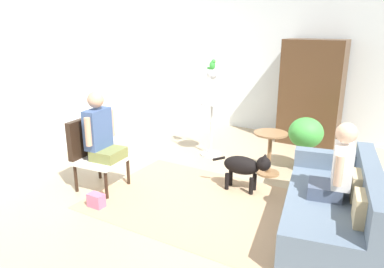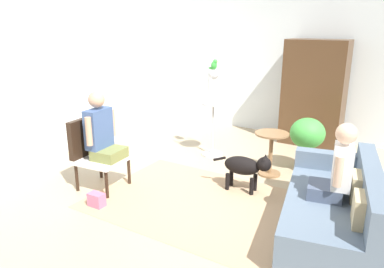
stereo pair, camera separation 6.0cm
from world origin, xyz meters
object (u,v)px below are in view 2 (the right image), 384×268
Objects in this scene: person_on_couch at (337,168)px; bird_cage_stand at (213,112)px; potted_plant at (307,136)px; handbag at (97,200)px; person_on_armchair at (101,131)px; couch at (335,209)px; armoire_cabinet at (314,93)px; round_end_table at (271,149)px; parrot at (214,65)px; armchair at (94,149)px; dog at (246,166)px.

person_on_couch is 2.71m from bird_cage_stand.
potted_plant reaches higher than handbag.
person_on_armchair is (-2.89, -0.40, 0.04)m from person_on_couch.
couch reaches higher than handbag.
person_on_armchair is 2.02m from bird_cage_stand.
person_on_couch is 3.22m from armoire_cabinet.
armoire_cabinet is (0.11, 1.83, 0.55)m from round_end_table.
person_on_armchair is 2.99m from potted_plant.
parrot is (-2.27, 1.48, 1.25)m from couch.
person_on_couch is (3.04, 0.42, 0.22)m from armchair.
parrot reaches higher than person_on_armchair.
handbag is (-2.62, -0.89, -0.20)m from couch.
dog is at bearing -97.29° from round_end_table.
couch is 2.45× the size of dog.
armoire_cabinet is (-0.29, 1.42, 0.40)m from potted_plant.
armoire_cabinet is at bearing 51.04° from parrot.
armoire_cabinet is (0.20, 2.54, 0.60)m from dog.
bird_cage_stand is 1.99m from armoire_cabinet.
potted_plant is 3.15m from handbag.
person_on_couch is at bearing -47.33° from round_end_table.
round_end_table is at bearing 132.67° from person_on_couch.
dog is 0.42× the size of armoire_cabinet.
round_end_table is 1.63m from parrot.
round_end_table is 0.60m from potted_plant.
potted_plant reaches higher than round_end_table.
person_on_couch is 2.82m from parrot.
couch is 2.99m from person_on_armchair.
person_on_couch is at bearing -120.69° from couch.
person_on_couch is at bearing -66.26° from potted_plant.
person_on_armchair is at bearing -136.99° from potted_plant.
round_end_table is 1.92m from armoire_cabinet.
person_on_armchair is 0.90m from handbag.
person_on_couch reaches higher than handbag.
dog is 0.55× the size of bird_cage_stand.
round_end_table is 0.81× the size of dog.
armchair is at bearing -139.64° from round_end_table.
parrot is 2.06m from armoire_cabinet.
bird_cage_stand reaches higher than potted_plant.
potted_plant is (2.33, 2.05, 0.01)m from armchair.
couch is at bearing 8.37° from armchair.
person_on_couch is 0.55× the size of bird_cage_stand.
round_end_table is at bearing -14.64° from parrot.
parrot is at bearing 135.98° from dog.
couch is 2.20× the size of person_on_armchair.
parrot reaches higher than armchair.
bird_cage_stand is 0.79m from parrot.
couch is at bearing 59.31° from person_on_couch.
armchair is 5.64× the size of parrot.
round_end_table is (1.77, 1.62, -0.41)m from person_on_armchair.
dog is at bearing 44.58° from handbag.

